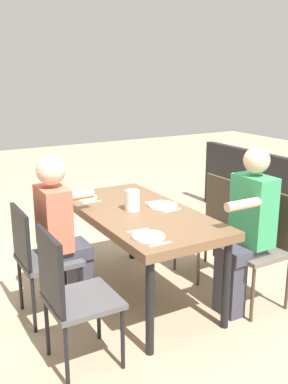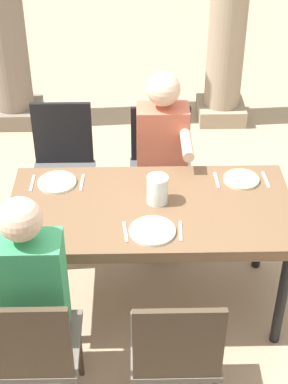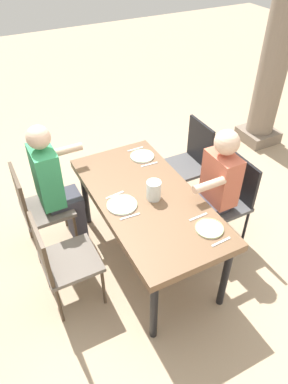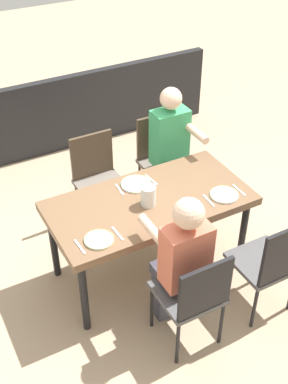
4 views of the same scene
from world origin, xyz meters
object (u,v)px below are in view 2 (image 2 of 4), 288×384
(plate_0, at_px, (57,182))
(diner_woman_green, at_px, (34,294))
(chair_west_north, at_px, (63,163))
(chair_mid_north, at_px, (161,163))
(chair_west_south, at_px, (33,349))
(diner_man_white, at_px, (163,159))
(plate_1, at_px, (153,231))
(dining_table, at_px, (151,216))
(chair_mid_south, at_px, (176,349))
(plate_2, at_px, (241,179))
(water_pitcher, at_px, (157,191))

(plate_0, bearing_deg, diner_woman_green, -92.53)
(chair_west_north, xyz_separation_m, chair_mid_north, (0.69, -0.01, -0.00))
(chair_west_south, bearing_deg, diner_man_white, 64.56)
(plate_0, relative_size, plate_1, 0.92)
(dining_table, bearing_deg, chair_mid_south, -83.44)
(chair_mid_south, bearing_deg, plate_2, 66.86)
(plate_1, bearing_deg, chair_mid_south, -81.18)
(plate_0, xyz_separation_m, plate_2, (1.12, 0.01, 0.00))
(chair_mid_south, relative_size, plate_1, 3.61)
(chair_mid_north, bearing_deg, plate_2, -51.71)
(chair_mid_south, bearing_deg, diner_woman_green, 163.82)
(chair_mid_north, bearing_deg, plate_1, -94.97)
(diner_woman_green, bearing_deg, chair_mid_south, -16.18)
(chair_west_south, height_order, water_pitcher, water_pitcher)
(chair_west_south, height_order, chair_mid_north, chair_west_south)
(plate_0, bearing_deg, chair_west_south, -91.90)
(dining_table, relative_size, chair_west_south, 1.74)
(chair_west_south, relative_size, diner_woman_green, 0.71)
(plate_2, bearing_deg, plate_1, -138.98)
(chair_west_south, height_order, plate_0, chair_west_south)
(chair_west_north, distance_m, plate_2, 1.32)
(chair_west_north, height_order, water_pitcher, chair_west_north)
(diner_man_white, xyz_separation_m, plate_1, (-0.10, -0.86, 0.09))
(chair_west_north, distance_m, plate_0, 0.65)
(chair_mid_north, relative_size, plate_0, 3.87)
(diner_woman_green, bearing_deg, chair_west_north, 89.89)
(chair_mid_north, xyz_separation_m, plate_2, (0.46, -0.58, 0.25))
(dining_table, xyz_separation_m, chair_west_north, (-0.60, 0.84, -0.17))
(chair_west_north, relative_size, plate_1, 3.71)
(chair_mid_north, distance_m, water_pitcher, 0.85)
(chair_west_south, bearing_deg, chair_west_north, 90.00)
(diner_woman_green, xyz_separation_m, diner_man_white, (0.70, 1.26, -0.02))
(dining_table, xyz_separation_m, chair_west_south, (-0.60, -0.83, -0.16))
(chair_mid_north, bearing_deg, diner_woman_green, -115.47)
(diner_woman_green, xyz_separation_m, plate_0, (0.04, 0.87, 0.07))
(chair_mid_north, bearing_deg, chair_west_south, -112.62)
(chair_mid_north, relative_size, plate_2, 4.13)
(dining_table, xyz_separation_m, diner_man_white, (0.10, 0.63, -0.01))
(water_pitcher, bearing_deg, chair_west_north, 128.58)
(dining_table, bearing_deg, chair_mid_north, 83.42)
(chair_mid_north, bearing_deg, chair_mid_south, -90.00)
(chair_west_south, relative_size, chair_mid_north, 1.04)
(dining_table, xyz_separation_m, plate_2, (0.56, 0.25, 0.08))
(chair_west_north, relative_size, chair_mid_south, 1.03)
(chair_west_north, distance_m, plate_1, 1.25)
(diner_woman_green, distance_m, diner_man_white, 1.44)
(dining_table, bearing_deg, chair_west_north, 125.54)
(diner_woman_green, bearing_deg, dining_table, 46.42)
(dining_table, bearing_deg, water_pitcher, 48.57)
(diner_woman_green, bearing_deg, plate_2, 37.16)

